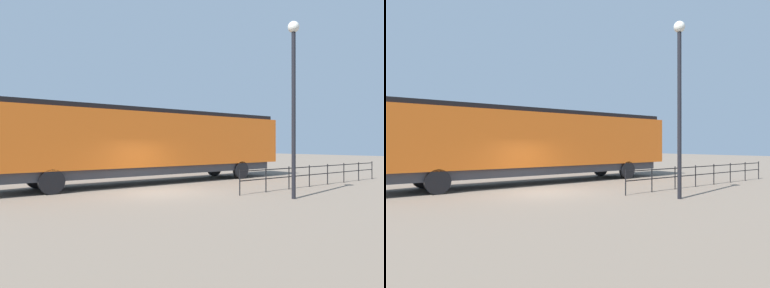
# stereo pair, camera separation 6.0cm
# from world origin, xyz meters

# --- Properties ---
(ground_plane) EXTENTS (120.00, 120.00, 0.00)m
(ground_plane) POSITION_xyz_m (0.00, 0.00, 0.00)
(ground_plane) COLOR #756656
(locomotive) EXTENTS (2.88, 17.97, 4.10)m
(locomotive) POSITION_xyz_m (-3.58, 2.20, 2.31)
(locomotive) COLOR orange
(locomotive) RESTS_ON ground_plane
(lamp_post) EXTENTS (0.45, 0.45, 7.09)m
(lamp_post) POSITION_xyz_m (4.75, 3.31, 4.59)
(lamp_post) COLOR black
(lamp_post) RESTS_ON ground_plane
(platform_fence) EXTENTS (0.05, 11.70, 1.11)m
(platform_fence) POSITION_xyz_m (2.81, 8.06, 0.72)
(platform_fence) COLOR black
(platform_fence) RESTS_ON ground_plane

